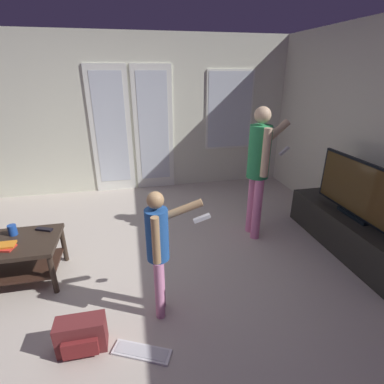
% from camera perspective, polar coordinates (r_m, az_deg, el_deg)
% --- Properties ---
extents(ground_plane, '(5.95, 5.28, 0.02)m').
position_cam_1_polar(ground_plane, '(3.10, -13.74, -17.28)').
color(ground_plane, beige).
extents(wall_back_with_doors, '(5.95, 0.09, 2.54)m').
position_cam_1_polar(wall_back_with_doors, '(5.05, -13.75, 14.04)').
color(wall_back_with_doors, silver).
rests_on(wall_back_with_doors, ground_plane).
extents(coffee_table, '(1.09, 0.59, 0.45)m').
position_cam_1_polar(coffee_table, '(3.39, -33.56, -10.15)').
color(coffee_table, '#30251C').
rests_on(coffee_table, ground_plane).
extents(tv_stand, '(0.44, 1.75, 0.42)m').
position_cam_1_polar(tv_stand, '(3.85, 28.41, -7.13)').
color(tv_stand, black).
rests_on(tv_stand, ground_plane).
extents(flat_screen_tv, '(0.08, 1.21, 0.65)m').
position_cam_1_polar(flat_screen_tv, '(3.64, 29.92, 0.36)').
color(flat_screen_tv, black).
rests_on(flat_screen_tv, tv_stand).
extents(person_adult, '(0.60, 0.43, 1.60)m').
position_cam_1_polar(person_adult, '(3.50, 13.09, 5.63)').
color(person_adult, pink).
rests_on(person_adult, ground_plane).
extents(person_child, '(0.54, 0.30, 1.13)m').
position_cam_1_polar(person_child, '(2.34, -6.45, -10.18)').
color(person_child, pink).
rests_on(person_child, ground_plane).
extents(backpack, '(0.36, 0.20, 0.27)m').
position_cam_1_polar(backpack, '(2.54, -20.92, -24.85)').
color(backpack, maroon).
rests_on(backpack, ground_plane).
extents(loose_keyboard, '(0.45, 0.30, 0.02)m').
position_cam_1_polar(loose_keyboard, '(2.50, -9.84, -28.57)').
color(loose_keyboard, white).
rests_on(loose_keyboard, ground_plane).
extents(cup_near_edge, '(0.08, 0.08, 0.11)m').
position_cam_1_polar(cup_near_edge, '(3.38, -31.82, -6.37)').
color(cup_near_edge, '#1C47A3').
rests_on(cup_near_edge, coffee_table).
extents(tv_remote_black, '(0.18, 0.11, 0.02)m').
position_cam_1_polar(tv_remote_black, '(3.34, -27.06, -6.56)').
color(tv_remote_black, black).
rests_on(tv_remote_black, coffee_table).
extents(book_stack, '(0.24, 0.17, 0.03)m').
position_cam_1_polar(book_stack, '(3.21, -33.24, -8.96)').
color(book_stack, red).
rests_on(book_stack, coffee_table).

